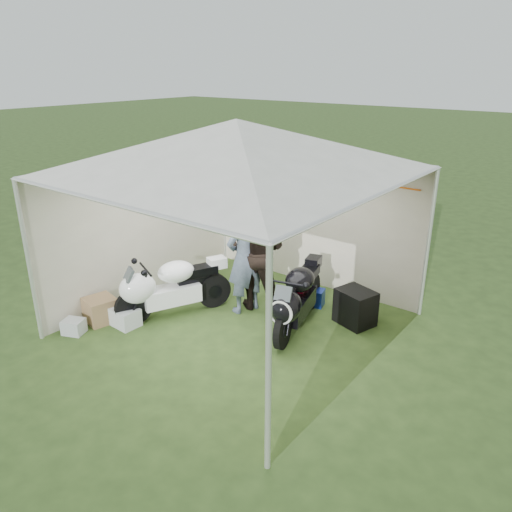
% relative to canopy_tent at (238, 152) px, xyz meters
% --- Properties ---
extents(ground, '(80.00, 80.00, 0.00)m').
position_rel_canopy_tent_xyz_m(ground, '(0.00, -0.03, -2.58)').
color(ground, '#2E451C').
rests_on(ground, ground).
extents(canopy_tent, '(5.66, 5.66, 3.00)m').
position_rel_canopy_tent_xyz_m(canopy_tent, '(0.00, 0.00, 0.00)').
color(canopy_tent, silver).
rests_on(canopy_tent, ground).
extents(motorcycle_white, '(0.98, 1.73, 0.91)m').
position_rel_canopy_tent_xyz_m(motorcycle_white, '(-1.04, -0.46, -2.07)').
color(motorcycle_white, black).
rests_on(motorcycle_white, ground).
extents(motorcycle_black, '(0.75, 1.84, 0.92)m').
position_rel_canopy_tent_xyz_m(motorcycle_black, '(0.72, 0.40, -2.06)').
color(motorcycle_black, black).
rests_on(motorcycle_black, ground).
extents(paddock_stand, '(0.42, 0.32, 0.28)m').
position_rel_canopy_tent_xyz_m(paddock_stand, '(0.50, 1.22, -2.44)').
color(paddock_stand, '#1730B3').
rests_on(paddock_stand, ground).
extents(person_dark_jacket, '(1.10, 0.98, 1.89)m').
position_rel_canopy_tent_xyz_m(person_dark_jacket, '(-0.18, 0.67, -1.63)').
color(person_dark_jacket, black).
rests_on(person_dark_jacket, ground).
extents(person_blue_jacket, '(0.57, 0.73, 1.77)m').
position_rel_canopy_tent_xyz_m(person_blue_jacket, '(-0.24, 0.42, -1.69)').
color(person_blue_jacket, slate).
rests_on(person_blue_jacket, ground).
extents(equipment_box, '(0.64, 0.57, 0.54)m').
position_rel_canopy_tent_xyz_m(equipment_box, '(1.33, 1.08, -2.31)').
color(equipment_box, black).
rests_on(equipment_box, ground).
extents(crate_0, '(0.42, 0.34, 0.27)m').
position_rel_canopy_tent_xyz_m(crate_0, '(-1.35, -1.06, -2.44)').
color(crate_0, silver).
rests_on(crate_0, ground).
extents(crate_1, '(0.50, 0.50, 0.37)m').
position_rel_canopy_tent_xyz_m(crate_1, '(-1.75, -1.20, -2.39)').
color(crate_1, olive).
rests_on(crate_1, ground).
extents(crate_2, '(0.36, 0.34, 0.21)m').
position_rel_canopy_tent_xyz_m(crate_2, '(-1.75, -1.67, -2.47)').
color(crate_2, '#B2B7BB').
rests_on(crate_2, ground).
extents(crate_3, '(0.46, 0.39, 0.26)m').
position_rel_canopy_tent_xyz_m(crate_3, '(-1.43, -0.89, -2.45)').
color(crate_3, olive).
rests_on(crate_3, ground).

